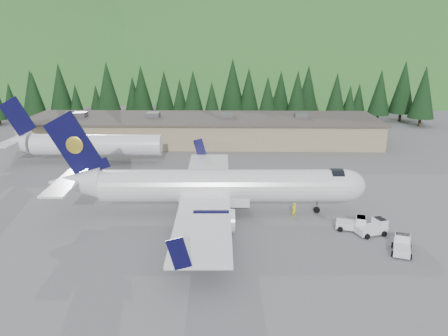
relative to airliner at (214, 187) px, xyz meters
The scene contains 10 objects.
ground 3.58m from the airliner, ahead, with size 600.00×600.00×0.00m, color slate.
airliner is the anchor object (origin of this frame).
second_airliner 32.43m from the airliner, 137.22° to the left, with size 27.50×11.00×10.05m.
baggage_tug_a 18.85m from the airliner, 17.63° to the right, with size 3.63×2.81×1.74m.
baggage_tug_b 16.74m from the airliner, 16.40° to the right, with size 3.48×2.58×1.69m.
baggage_tug_c 21.86m from the airliner, 26.88° to the right, with size 2.68×3.46×1.66m.
terminal_building 38.23m from the airliner, 95.84° to the left, with size 71.00×17.00×6.10m.
ramp_worker 10.07m from the airliner, ahead, with size 0.65×0.42×1.77m, color #F6F308.
tree_line 59.96m from the airliner, 91.19° to the left, with size 110.68×17.70×14.43m.
hills 231.11m from the airliner, 75.29° to the left, with size 614.00×330.00×300.00m.
Camera 1 is at (1.03, -49.95, 20.88)m, focal length 35.00 mm.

